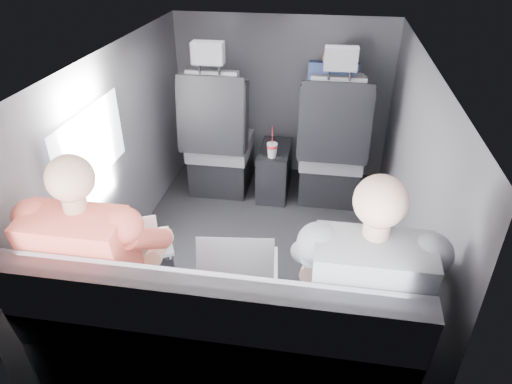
% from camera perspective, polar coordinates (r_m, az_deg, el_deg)
% --- Properties ---
extents(floor, '(2.60, 2.60, 0.00)m').
position_cam_1_polar(floor, '(3.14, 0.16, -8.06)').
color(floor, black).
rests_on(floor, ground).
extents(ceiling, '(2.60, 2.60, 0.00)m').
position_cam_1_polar(ceiling, '(2.52, 0.20, 16.58)').
color(ceiling, '#B2B2AD').
rests_on(ceiling, panel_back).
extents(panel_left, '(0.02, 2.60, 1.35)m').
position_cam_1_polar(panel_left, '(3.02, -16.95, 4.06)').
color(panel_left, '#56565B').
rests_on(panel_left, floor).
extents(panel_right, '(0.02, 2.60, 1.35)m').
position_cam_1_polar(panel_right, '(2.79, 18.79, 1.34)').
color(panel_right, '#56565B').
rests_on(panel_right, floor).
extents(panel_front, '(1.80, 0.02, 1.35)m').
position_cam_1_polar(panel_front, '(3.95, 3.24, 11.65)').
color(panel_front, '#56565B').
rests_on(panel_front, floor).
extents(panel_back, '(1.80, 0.02, 1.35)m').
position_cam_1_polar(panel_back, '(1.75, -6.93, -17.23)').
color(panel_back, '#56565B').
rests_on(panel_back, floor).
extents(side_window, '(0.02, 0.75, 0.42)m').
position_cam_1_polar(side_window, '(2.68, -19.87, 5.43)').
color(side_window, white).
rests_on(side_window, panel_left).
extents(seatbelt, '(0.35, 0.11, 0.59)m').
position_cam_1_polar(seatbelt, '(3.30, 9.94, 9.58)').
color(seatbelt, black).
rests_on(seatbelt, front_seat_right).
extents(front_seat_left, '(0.52, 0.58, 1.26)m').
position_cam_1_polar(front_seat_left, '(3.71, -4.66, 5.67)').
color(front_seat_left, black).
rests_on(front_seat_left, floor).
extents(front_seat_right, '(0.52, 0.58, 1.26)m').
position_cam_1_polar(front_seat_right, '(3.61, 9.41, 4.63)').
color(front_seat_right, black).
rests_on(front_seat_right, floor).
extents(center_console, '(0.24, 0.48, 0.41)m').
position_cam_1_polar(center_console, '(3.76, 2.31, 2.71)').
color(center_console, black).
rests_on(center_console, floor).
extents(rear_bench, '(1.60, 0.57, 0.92)m').
position_cam_1_polar(rear_bench, '(2.18, -4.55, -19.12)').
color(rear_bench, slate).
rests_on(rear_bench, floor).
extents(soda_cup, '(0.08, 0.08, 0.25)m').
position_cam_1_polar(soda_cup, '(3.50, 2.02, 5.33)').
color(soda_cup, white).
rests_on(soda_cup, center_console).
extents(laptop_white, '(0.39, 0.42, 0.24)m').
position_cam_1_polar(laptop_white, '(2.28, -15.06, -6.42)').
color(laptop_white, silver).
rests_on(laptop_white, passenger_rear_left).
extents(laptop_silver, '(0.36, 0.34, 0.24)m').
position_cam_1_polar(laptop_silver, '(2.10, -2.06, -8.82)').
color(laptop_silver, '#B5B5BA').
rests_on(laptop_silver, rear_bench).
extents(laptop_black, '(0.37, 0.35, 0.25)m').
position_cam_1_polar(laptop_black, '(2.11, 13.78, -9.47)').
color(laptop_black, black).
rests_on(laptop_black, passenger_rear_right).
extents(passenger_rear_left, '(0.51, 0.63, 1.24)m').
position_cam_1_polar(passenger_rear_left, '(2.17, -18.25, -9.00)').
color(passenger_rear_left, '#2E2E33').
rests_on(passenger_rear_left, rear_bench).
extents(passenger_rear_right, '(0.52, 0.64, 1.26)m').
position_cam_1_polar(passenger_rear_right, '(1.97, 12.98, -12.52)').
color(passenger_rear_right, navy).
rests_on(passenger_rear_right, rear_bench).
extents(passenger_front_right, '(0.38, 0.38, 0.74)m').
position_cam_1_polar(passenger_front_right, '(3.72, 9.36, 11.17)').
color(passenger_front_right, navy).
rests_on(passenger_front_right, front_seat_right).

